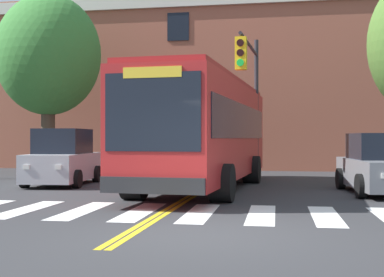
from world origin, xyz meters
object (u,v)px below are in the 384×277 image
(car_grey_far_lane, at_px, (384,166))
(car_silver_near_lane, at_px, (63,159))
(traffic_light_overhead, at_px, (250,81))
(city_bus, at_px, (205,130))
(street_tree_curbside_small, at_px, (48,56))

(car_grey_far_lane, bearing_deg, car_silver_near_lane, 174.36)
(car_silver_near_lane, relative_size, traffic_light_overhead, 0.74)
(city_bus, relative_size, traffic_light_overhead, 2.06)
(car_grey_far_lane, height_order, traffic_light_overhead, traffic_light_overhead)
(car_grey_far_lane, relative_size, street_tree_curbside_small, 0.56)
(traffic_light_overhead, bearing_deg, city_bus, -123.03)
(city_bus, bearing_deg, car_silver_near_lane, 173.52)
(traffic_light_overhead, bearing_deg, car_grey_far_lane, -31.18)
(car_silver_near_lane, height_order, car_grey_far_lane, car_silver_near_lane)
(car_silver_near_lane, xyz_separation_m, traffic_light_overhead, (6.33, 1.41, 2.71))
(city_bus, xyz_separation_m, street_tree_curbside_small, (-7.84, 5.36, 3.37))
(car_silver_near_lane, bearing_deg, traffic_light_overhead, 12.60)
(traffic_light_overhead, relative_size, street_tree_curbside_small, 0.68)
(car_silver_near_lane, distance_m, traffic_light_overhead, 7.03)
(car_silver_near_lane, relative_size, car_grey_far_lane, 0.90)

